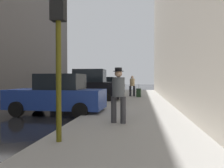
# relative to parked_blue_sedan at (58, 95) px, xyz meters

# --- Properties ---
(ground_plane) EXTENTS (120.00, 120.00, 0.00)m
(ground_plane) POSITION_rel_parked_blue_sedan_xyz_m (-2.65, 0.27, -0.85)
(ground_plane) COLOR black
(sidewalk) EXTENTS (4.00, 40.00, 0.15)m
(sidewalk) POSITION_rel_parked_blue_sedan_xyz_m (3.35, 0.27, -0.77)
(sidewalk) COLOR gray
(sidewalk) RESTS_ON ground_plane
(parked_blue_sedan) EXTENTS (4.24, 2.13, 1.79)m
(parked_blue_sedan) POSITION_rel_parked_blue_sedan_xyz_m (0.00, 0.00, 0.00)
(parked_blue_sedan) COLOR navy
(parked_blue_sedan) RESTS_ON ground_plane
(parked_black_suv) EXTENTS (4.62, 2.10, 2.25)m
(parked_black_suv) POSITION_rel_parked_blue_sedan_xyz_m (-0.00, 5.48, 0.18)
(parked_black_suv) COLOR black
(parked_black_suv) RESTS_ON ground_plane
(parked_gray_coupe) EXTENTS (4.24, 2.14, 1.79)m
(parked_gray_coupe) POSITION_rel_parked_blue_sedan_xyz_m (-0.00, 11.65, 0.00)
(parked_gray_coupe) COLOR slate
(parked_gray_coupe) RESTS_ON ground_plane
(fire_hydrant) EXTENTS (0.42, 0.22, 0.70)m
(fire_hydrant) POSITION_rel_parked_blue_sedan_xyz_m (1.80, 5.66, -0.35)
(fire_hydrant) COLOR red
(fire_hydrant) RESTS_ON sidewalk
(traffic_light) EXTENTS (0.32, 0.32, 3.60)m
(traffic_light) POSITION_rel_parked_blue_sedan_xyz_m (1.85, -4.59, 1.91)
(traffic_light) COLOR #514C0F
(traffic_light) RESTS_ON sidewalk
(pedestrian_in_tan_coat) EXTENTS (0.53, 0.48, 1.71)m
(pedestrian_in_tan_coat) POSITION_rel_parked_blue_sedan_xyz_m (2.93, 9.03, 0.26)
(pedestrian_in_tan_coat) COLOR black
(pedestrian_in_tan_coat) RESTS_ON sidewalk
(pedestrian_with_beanie) EXTENTS (0.53, 0.48, 1.78)m
(pedestrian_with_beanie) POSITION_rel_parked_blue_sedan_xyz_m (2.96, -2.33, 0.29)
(pedestrian_with_beanie) COLOR #333338
(pedestrian_with_beanie) RESTS_ON sidewalk
(rolling_suitcase) EXTENTS (0.40, 0.58, 1.04)m
(rolling_suitcase) POSITION_rel_parked_blue_sedan_xyz_m (3.48, 8.38, -0.36)
(rolling_suitcase) COLOR black
(rolling_suitcase) RESTS_ON sidewalk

